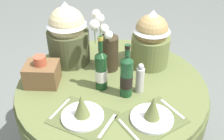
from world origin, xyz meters
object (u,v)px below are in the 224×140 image
at_px(place_setting_left, 82,111).
at_px(flower_vase, 107,46).
at_px(wine_bottle_centre, 127,76).
at_px(dining_table, 112,100).
at_px(wine_bottle_left, 101,70).
at_px(gift_tub_back_left, 67,31).
at_px(gift_tub_back_right, 151,37).
at_px(woven_basket_side_left, 42,73).
at_px(pepper_mill, 140,79).
at_px(place_setting_right, 152,113).

distance_m(place_setting_left, flower_vase, 0.53).
relative_size(place_setting_left, wine_bottle_centre, 1.19).
relative_size(dining_table, place_setting_left, 3.06).
distance_m(wine_bottle_left, gift_tub_back_left, 0.42).
bearing_deg(place_setting_left, dining_table, 66.17).
xyz_separation_m(gift_tub_back_left, gift_tub_back_right, (0.58, -0.01, -0.02)).
height_order(gift_tub_back_right, woven_basket_side_left, gift_tub_back_right).
height_order(flower_vase, gift_tub_back_left, gift_tub_back_left).
bearing_deg(wine_bottle_left, pepper_mill, -6.87).
bearing_deg(place_setting_right, gift_tub_back_right, 87.60).
bearing_deg(wine_bottle_centre, gift_tub_back_right, 65.61).
relative_size(place_setting_right, woven_basket_side_left, 2.04).
distance_m(pepper_mill, woven_basket_side_left, 0.63).
height_order(pepper_mill, gift_tub_back_right, gift_tub_back_right).
bearing_deg(wine_bottle_left, place_setting_left, -106.76).
relative_size(place_setting_left, pepper_mill, 2.01).
height_order(place_setting_left, woven_basket_side_left, woven_basket_side_left).
bearing_deg(place_setting_right, wine_bottle_centre, 123.55).
bearing_deg(place_setting_left, gift_tub_back_right, 55.07).
height_order(place_setting_right, gift_tub_back_left, gift_tub_back_left).
relative_size(dining_table, gift_tub_back_left, 2.80).
bearing_deg(wine_bottle_left, place_setting_right, -43.16).
xyz_separation_m(place_setting_left, pepper_mill, (0.33, 0.25, 0.05)).
height_order(flower_vase, gift_tub_back_right, same).
height_order(wine_bottle_left, gift_tub_back_right, gift_tub_back_right).
bearing_deg(gift_tub_back_left, wine_bottle_left, -50.92).
bearing_deg(wine_bottle_left, dining_table, 40.41).
relative_size(wine_bottle_centre, woven_basket_side_left, 1.68).
distance_m(wine_bottle_left, pepper_mill, 0.25).
distance_m(wine_bottle_centre, woven_basket_side_left, 0.56).
bearing_deg(woven_basket_side_left, wine_bottle_left, -4.51).
bearing_deg(flower_vase, dining_table, -76.02).
xyz_separation_m(flower_vase, wine_bottle_left, (-0.02, -0.22, -0.05)).
xyz_separation_m(dining_table, woven_basket_side_left, (-0.45, -0.02, 0.23)).
bearing_deg(gift_tub_back_right, flower_vase, -164.60).
relative_size(dining_table, pepper_mill, 6.16).
xyz_separation_m(wine_bottle_centre, pepper_mill, (0.08, 0.04, -0.04)).
height_order(dining_table, gift_tub_back_right, gift_tub_back_right).
height_order(wine_bottle_left, pepper_mill, wine_bottle_left).
distance_m(place_setting_left, gift_tub_back_left, 0.66).
bearing_deg(dining_table, woven_basket_side_left, -176.98).
distance_m(place_setting_left, wine_bottle_centre, 0.34).
distance_m(pepper_mill, gift_tub_back_right, 0.37).
bearing_deg(place_setting_left, pepper_mill, 37.83).
height_order(flower_vase, pepper_mill, flower_vase).
height_order(flower_vase, woven_basket_side_left, flower_vase).
relative_size(wine_bottle_left, woven_basket_side_left, 1.75).
bearing_deg(place_setting_left, gift_tub_back_left, 106.14).
relative_size(place_setting_left, wine_bottle_left, 1.13).
height_order(place_setting_right, flower_vase, flower_vase).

